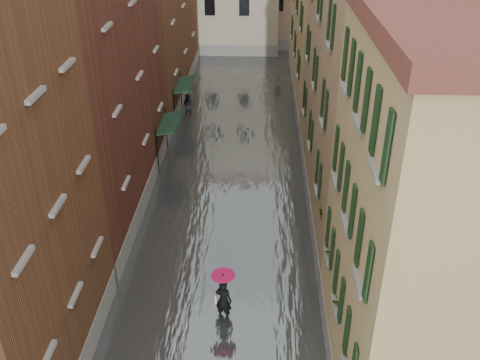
# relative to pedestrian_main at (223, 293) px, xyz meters

# --- Properties ---
(ground) EXTENTS (120.00, 120.00, 0.00)m
(ground) POSITION_rel_pedestrian_main_xyz_m (-0.35, -0.66, -1.22)
(ground) COLOR #565658
(ground) RESTS_ON ground
(floodwater) EXTENTS (10.00, 60.00, 0.20)m
(floodwater) POSITION_rel_pedestrian_main_xyz_m (-0.35, 12.34, -1.12)
(floodwater) COLOR #515959
(floodwater) RESTS_ON ground
(building_left_mid) EXTENTS (6.00, 14.00, 12.50)m
(building_left_mid) POSITION_rel_pedestrian_main_xyz_m (-7.35, 8.34, 5.03)
(building_left_mid) COLOR #562B1B
(building_left_mid) RESTS_ON ground
(building_right_near) EXTENTS (6.00, 8.00, 11.50)m
(building_right_near) POSITION_rel_pedestrian_main_xyz_m (6.65, -2.66, 4.53)
(building_right_near) COLOR tan
(building_right_near) RESTS_ON ground
(building_right_mid) EXTENTS (6.00, 14.00, 13.00)m
(building_right_mid) POSITION_rel_pedestrian_main_xyz_m (6.65, 8.34, 5.28)
(building_right_mid) COLOR tan
(building_right_mid) RESTS_ON ground
(building_right_far) EXTENTS (6.00, 16.00, 11.50)m
(building_right_far) POSITION_rel_pedestrian_main_xyz_m (6.65, 23.34, 4.53)
(building_right_far) COLOR tan
(building_right_far) RESTS_ON ground
(awning_near) EXTENTS (1.09, 3.08, 2.80)m
(awning_near) POSITION_rel_pedestrian_main_xyz_m (-3.83, 12.29, 1.25)
(awning_near) COLOR #152F1F
(awning_near) RESTS_ON ground
(awning_far) EXTENTS (1.09, 3.25, 2.80)m
(awning_far) POSITION_rel_pedestrian_main_xyz_m (-3.83, 18.59, 1.26)
(awning_far) COLOR #152F1F
(awning_far) RESTS_ON ground
(window_planters) EXTENTS (0.59, 8.19, 0.84)m
(window_planters) POSITION_rel_pedestrian_main_xyz_m (3.77, -1.28, 2.29)
(window_planters) COLOR maroon
(window_planters) RESTS_ON ground
(pedestrian_main) EXTENTS (0.91, 0.91, 2.06)m
(pedestrian_main) POSITION_rel_pedestrian_main_xyz_m (0.00, 0.00, 0.00)
(pedestrian_main) COLOR black
(pedestrian_main) RESTS_ON ground
(pedestrian_far) EXTENTS (0.89, 0.71, 1.74)m
(pedestrian_far) POSITION_rel_pedestrian_main_xyz_m (-3.64, 18.85, -0.35)
(pedestrian_far) COLOR black
(pedestrian_far) RESTS_ON ground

